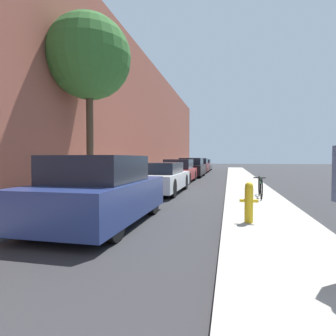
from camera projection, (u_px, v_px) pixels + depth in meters
The scene contains 13 objects.
ground_plane at pixel (192, 184), 15.60m from camera, with size 120.00×120.00×0.00m, color #28282B.
sidewalk_left at pixel (144, 182), 16.23m from camera, with size 2.00×52.00×0.12m.
sidewalk_right at pixel (245, 184), 14.97m from camera, with size 2.00×52.00×0.12m.
building_facade_left at pixel (122, 108), 16.37m from camera, with size 0.70×52.00×8.95m.
parked_car_navy at pixel (100, 192), 6.18m from camera, with size 1.92×4.02×1.54m.
parked_car_white at pixel (161, 178), 11.76m from camera, with size 1.77×4.67×1.30m.
parked_car_red at pixel (179, 171), 17.04m from camera, with size 1.73×4.13×1.42m.
parked_car_black at pixel (192, 168), 22.08m from camera, with size 1.88×4.67×1.50m.
parked_car_maroon at pixel (200, 166), 27.99m from camera, with size 1.76×4.43×1.48m.
parked_car_grey at pixel (204, 165), 33.27m from camera, with size 1.78×4.50×1.34m.
street_tree_near at pixel (89, 58), 9.89m from camera, with size 3.02×3.02×6.52m.
fire_hydrant at pixel (249, 202), 5.78m from camera, with size 0.38×0.18×0.86m.
bicycle at pixel (260, 186), 9.65m from camera, with size 0.44×1.75×0.71m.
Camera 1 is at (2.03, 0.51, 1.48)m, focal length 29.31 mm.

